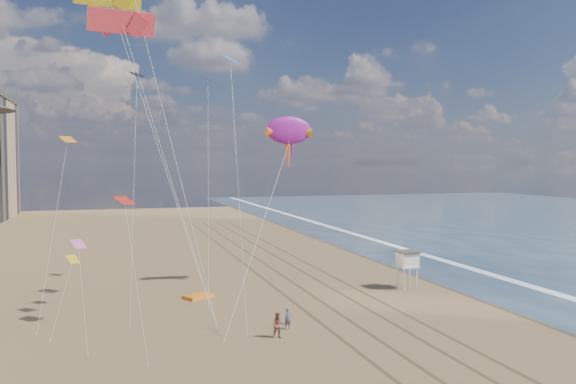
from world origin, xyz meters
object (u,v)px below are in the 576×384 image
object	(u,v)px
show_kite	(289,131)
kite_flyer_b	(278,325)
kite_flyer_a	(288,319)
grounded_kite	(198,296)
lifeguard_stand	(407,260)

from	to	relation	value
show_kite	kite_flyer_b	distance (m)	21.87
kite_flyer_b	kite_flyer_a	bearing A→B (deg)	65.99
show_kite	kite_flyer_a	bearing A→B (deg)	-107.70
kite_flyer_b	grounded_kite	bearing A→B (deg)	116.35
lifeguard_stand	grounded_kite	xyz separation A→B (m)	(-19.89, 2.36, -2.70)
lifeguard_stand	show_kite	xyz separation A→B (m)	(-10.64, 4.41, 12.52)
kite_flyer_a	kite_flyer_b	size ratio (longest dim) A/B	0.87
kite_flyer_a	kite_flyer_b	world-z (taller)	kite_flyer_b
lifeguard_stand	show_kite	world-z (taller)	show_kite
grounded_kite	lifeguard_stand	bearing A→B (deg)	-35.87
grounded_kite	kite_flyer_b	bearing A→B (deg)	-103.91
grounded_kite	kite_flyer_a	world-z (taller)	kite_flyer_a
lifeguard_stand	kite_flyer_b	xyz separation A→B (m)	(-16.26, -11.03, -1.93)
lifeguard_stand	kite_flyer_b	size ratio (longest dim) A/B	2.02
show_kite	grounded_kite	bearing A→B (deg)	-167.52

